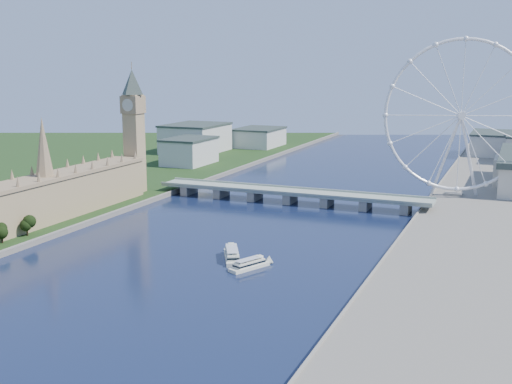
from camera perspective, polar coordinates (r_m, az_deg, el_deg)
The scene contains 8 objects.
ground at distance 256.44m, azimuth -20.79°, elevation -14.00°, with size 2000.00×2000.00×0.00m, color #1B264E.
parliament_range at distance 453.79m, azimuth -18.12°, elevation -0.50°, with size 24.00×200.00×70.00m.
big_ben at distance 532.90m, azimuth -10.85°, elevation 6.74°, with size 20.02×20.02×110.00m.
westminster_bridge at distance 503.76m, azimuth 3.07°, elevation -0.22°, with size 220.00×22.00×9.50m.
london_eye at distance 524.02m, azimuth 17.77°, elevation 6.44°, with size 113.60×39.12×124.30m.
city_skyline at distance 741.82m, azimuth 12.74°, elevation 4.01°, with size 505.00×280.00×32.00m.
tour_boat_near at distance 358.57m, azimuth -2.13°, elevation -6.02°, with size 8.13×31.72×7.03m, color beige, non-canonical shape.
tour_boat_far at distance 342.83m, azimuth -0.61°, elevation -6.83°, with size 6.88×27.08×5.96m, color silver, non-canonical shape.
Camera 1 is at (164.64, -165.62, 105.95)m, focal length 45.00 mm.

